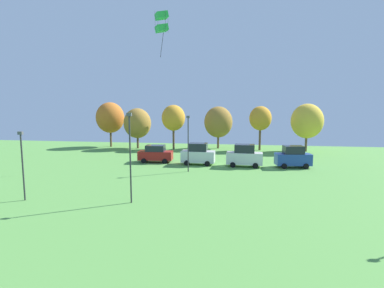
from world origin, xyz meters
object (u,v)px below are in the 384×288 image
(treeline_tree_4, at_px, (260,118))
(light_post_0, at_px, (188,140))
(light_post_3, at_px, (22,161))
(treeline_tree_1, at_px, (137,123))
(parked_car_rightmost_in_row, at_px, (293,157))
(treeline_tree_2, at_px, (173,118))
(parked_car_second_from_left, at_px, (198,154))
(kite_flying_4, at_px, (162,22))
(treeline_tree_0, at_px, (110,118))
(treeline_tree_5, at_px, (307,121))
(parked_car_third_from_left, at_px, (244,156))
(parked_car_leftmost, at_px, (156,154))
(light_post_1, at_px, (130,153))
(treeline_tree_3, at_px, (218,122))

(treeline_tree_4, bearing_deg, light_post_0, -116.22)
(light_post_3, bearing_deg, treeline_tree_1, 92.11)
(parked_car_rightmost_in_row, height_order, treeline_tree_2, treeline_tree_2)
(light_post_3, distance_m, treeline_tree_2, 30.02)
(parked_car_rightmost_in_row, bearing_deg, parked_car_second_from_left, 172.00)
(kite_flying_4, distance_m, parked_car_rightmost_in_row, 22.36)
(light_post_0, xyz_separation_m, treeline_tree_4, (8.95, 18.17, 1.77))
(treeline_tree_0, distance_m, treeline_tree_5, 33.60)
(parked_car_third_from_left, xyz_separation_m, light_post_3, (-16.91, -15.91, 1.74))
(treeline_tree_0, relative_size, treeline_tree_4, 1.10)
(parked_car_second_from_left, height_order, light_post_0, light_post_0)
(parked_car_leftmost, xyz_separation_m, light_post_3, (-5.56, -17.08, 1.94))
(kite_flying_4, bearing_deg, treeline_tree_0, 132.38)
(parked_car_third_from_left, bearing_deg, kite_flying_4, -177.32)
(parked_car_third_from_left, height_order, light_post_1, light_post_1)
(treeline_tree_0, distance_m, treeline_tree_2, 11.96)
(parked_car_rightmost_in_row, relative_size, light_post_0, 0.69)
(parked_car_second_from_left, distance_m, light_post_0, 4.82)
(treeline_tree_0, xyz_separation_m, treeline_tree_2, (11.89, -1.32, 0.06))
(parked_car_third_from_left, bearing_deg, parked_car_second_from_left, 178.85)
(light_post_1, distance_m, light_post_3, 8.36)
(light_post_0, relative_size, light_post_1, 0.92)
(light_post_3, bearing_deg, treeline_tree_0, 102.18)
(parked_car_rightmost_in_row, bearing_deg, light_post_0, -168.18)
(parked_car_third_from_left, distance_m, parked_car_rightmost_in_row, 5.69)
(treeline_tree_1, height_order, treeline_tree_4, treeline_tree_4)
(treeline_tree_3, bearing_deg, light_post_1, -98.08)
(treeline_tree_5, bearing_deg, treeline_tree_4, 178.59)
(light_post_0, relative_size, light_post_3, 1.17)
(treeline_tree_1, bearing_deg, treeline_tree_4, 2.42)
(kite_flying_4, distance_m, parked_car_third_from_left, 18.77)
(treeline_tree_5, bearing_deg, light_post_0, -132.07)
(treeline_tree_2, bearing_deg, treeline_tree_5, 1.55)
(parked_car_leftmost, distance_m, light_post_1, 16.82)
(light_post_1, height_order, treeline_tree_2, treeline_tree_2)
(treeline_tree_3, xyz_separation_m, treeline_tree_5, (14.26, -1.50, 0.34))
(parked_car_second_from_left, bearing_deg, light_post_0, -95.68)
(parked_car_leftmost, bearing_deg, parked_car_second_from_left, -11.23)
(light_post_1, xyz_separation_m, treeline_tree_5, (18.65, 29.36, 1.13))
(kite_flying_4, bearing_deg, treeline_tree_5, 35.02)
(treeline_tree_0, height_order, treeline_tree_5, treeline_tree_0)
(treeline_tree_5, bearing_deg, treeline_tree_2, -178.45)
(kite_flying_4, bearing_deg, treeline_tree_1, 120.71)
(parked_car_third_from_left, xyz_separation_m, light_post_0, (-6.20, -3.85, 2.19))
(treeline_tree_3, relative_size, treeline_tree_5, 0.94)
(light_post_3, xyz_separation_m, treeline_tree_2, (5.24, 29.47, 2.24))
(light_post_1, distance_m, treeline_tree_3, 31.18)
(treeline_tree_0, bearing_deg, treeline_tree_2, -6.32)
(parked_car_leftmost, relative_size, treeline_tree_0, 0.56)
(parked_car_leftmost, distance_m, parked_car_second_from_left, 5.73)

